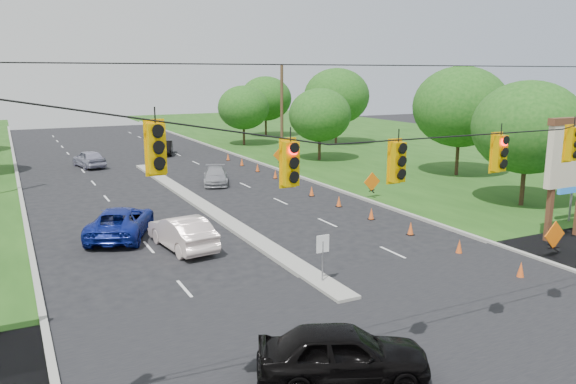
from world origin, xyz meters
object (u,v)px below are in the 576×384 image
black_sedan (343,353)px  white_sedan (182,232)px  blue_pickup (121,222)px  pylon_sign (570,160)px

black_sedan → white_sedan: 13.45m
black_sedan → blue_pickup: bearing=32.6°
pylon_sign → black_sedan: pylon_sign is taller
pylon_sign → blue_pickup: bearing=153.0°
black_sedan → pylon_sign: bearing=-46.1°
pylon_sign → blue_pickup: size_ratio=1.09×
pylon_sign → black_sedan: size_ratio=1.31×
pylon_sign → white_sedan: size_ratio=1.27×
black_sedan → blue_pickup: 16.99m
white_sedan → pylon_sign: bearing=151.7°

